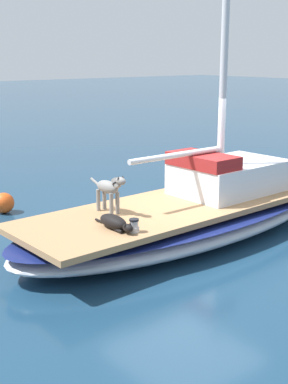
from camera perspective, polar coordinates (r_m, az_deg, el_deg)
name	(u,v)px	position (r m, az deg, el deg)	size (l,w,h in m)	color
ground_plane	(185,236)	(10.00, 4.48, -4.71)	(120.00, 120.00, 0.00)	navy
sailboat_main	(186,219)	(9.89, 4.51, -2.88)	(2.67, 7.29, 0.66)	#B2B7C1
mast_main	(221,5)	(10.04, 8.23, 19.22)	(0.14, 2.27, 7.70)	silver
cabin_house	(227,175)	(10.52, 8.92, 1.81)	(1.45, 2.25, 0.84)	silver
dog_grey	(109,189)	(9.01, -3.76, 0.34)	(0.94, 0.24, 0.70)	gray
dog_black	(115,222)	(8.24, -3.17, -3.28)	(0.95, 0.26, 0.22)	black
deck_winch	(134,226)	(8.09, -1.07, -3.66)	(0.16, 0.16, 0.21)	#B7B7BC
mooring_buoy	(4,203)	(11.72, -14.81, -1.14)	(0.44, 0.44, 0.44)	#E55119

